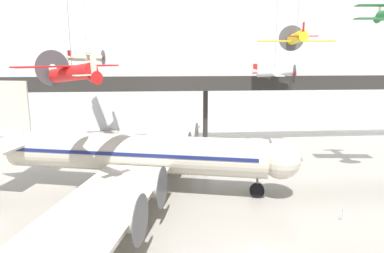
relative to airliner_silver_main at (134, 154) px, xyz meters
The scene contains 8 objects.
hangar_back_wall 31.16m from the airliner_silver_main, 72.98° to the left, with size 140.00×3.00×23.34m.
mezzanine_walkway 19.73m from the airliner_silver_main, 62.72° to the left, with size 110.00×3.20×9.68m.
airliner_silver_main is the anchor object (origin of this frame).
suspended_plane_silver_racer 23.69m from the airliner_silver_main, 39.36° to the left, with size 5.86×7.11×10.96m.
suspended_plane_red_highwing 10.40m from the airliner_silver_main, 119.88° to the right, with size 6.39×6.34×9.69m.
suspended_plane_cream_biplane 23.56m from the airliner_silver_main, 111.58° to the left, with size 5.48×6.24×8.85m.
suspended_plane_yellow_lowwing 18.44m from the airliner_silver_main, ahead, with size 7.11×5.85×7.11m.
stanchion_barrier 18.12m from the airliner_silver_main, 25.42° to the right, with size 0.36×0.36×1.08m.
Camera 1 is at (-5.99, -17.26, 12.26)m, focal length 32.00 mm.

